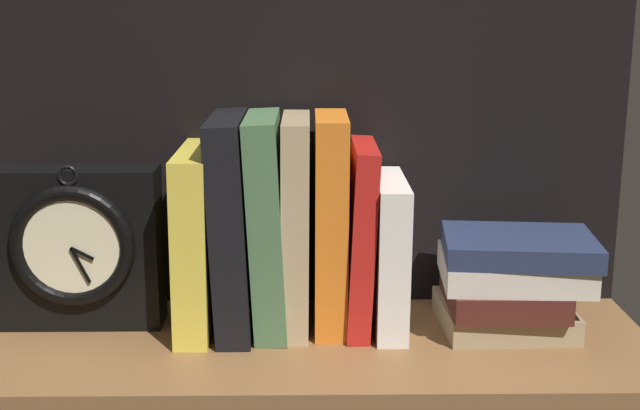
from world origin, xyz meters
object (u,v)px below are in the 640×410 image
at_px(book_red_requiem, 360,236).
at_px(book_tan_shortstories, 299,224).
at_px(book_black_skeptic, 232,224).
at_px(book_yellow_seinlanguage, 197,239).
at_px(book_green_romantic, 267,223).
at_px(book_orange_pandolfini, 331,223).
at_px(book_white_catcher, 389,253).
at_px(book_stack_side, 510,281).
at_px(framed_clock, 78,247).

bearing_deg(book_red_requiem, book_tan_shortstories, 180.00).
bearing_deg(book_black_skeptic, book_yellow_seinlanguage, 180.00).
bearing_deg(book_green_romantic, book_yellow_seinlanguage, 180.00).
distance_m(book_yellow_seinlanguage, book_orange_pandolfini, 0.16).
xyz_separation_m(book_green_romantic, book_red_requiem, (0.11, 0.00, -0.02)).
bearing_deg(book_red_requiem, book_yellow_seinlanguage, 180.00).
height_order(book_tan_shortstories, book_orange_pandolfini, book_orange_pandolfini).
xyz_separation_m(book_white_catcher, book_stack_side, (0.14, -0.02, -0.03)).
bearing_deg(book_white_catcher, book_orange_pandolfini, 180.00).
distance_m(book_green_romantic, book_stack_side, 0.29).
relative_size(book_black_skeptic, framed_clock, 1.25).
distance_m(book_yellow_seinlanguage, book_red_requiem, 0.19).
height_order(book_tan_shortstories, book_stack_side, book_tan_shortstories).
relative_size(book_yellow_seinlanguage, book_black_skeptic, 0.85).
bearing_deg(book_orange_pandolfini, book_tan_shortstories, 180.00).
xyz_separation_m(book_yellow_seinlanguage, book_white_catcher, (0.23, 0.00, -0.02)).
relative_size(book_yellow_seinlanguage, book_orange_pandolfini, 0.84).
relative_size(book_green_romantic, book_tan_shortstories, 1.01).
bearing_deg(book_green_romantic, book_white_catcher, 0.00).
bearing_deg(framed_clock, book_stack_side, -2.10).
xyz_separation_m(framed_clock, book_stack_side, (0.51, -0.02, -0.04)).
bearing_deg(book_yellow_seinlanguage, book_tan_shortstories, 0.00).
bearing_deg(book_red_requiem, book_white_catcher, 0.00).
bearing_deg(book_white_catcher, book_green_romantic, 180.00).
relative_size(book_green_romantic, book_white_catcher, 1.41).
xyz_separation_m(book_yellow_seinlanguage, book_black_skeptic, (0.04, 0.00, 0.02)).
height_order(book_black_skeptic, book_tan_shortstories, book_black_skeptic).
distance_m(book_orange_pandolfini, book_red_requiem, 0.04).
xyz_separation_m(book_green_romantic, book_white_catcher, (0.14, 0.00, -0.04)).
height_order(book_black_skeptic, book_stack_side, book_black_skeptic).
relative_size(book_yellow_seinlanguage, book_red_requiem, 0.97).
distance_m(book_tan_shortstories, book_red_requiem, 0.07).
bearing_deg(framed_clock, book_green_romantic, -0.12).
xyz_separation_m(book_tan_shortstories, book_white_catcher, (0.11, 0.00, -0.04)).
height_order(book_black_skeptic, book_white_catcher, book_black_skeptic).
xyz_separation_m(book_black_skeptic, book_tan_shortstories, (0.08, 0.00, -0.00)).
distance_m(book_yellow_seinlanguage, book_green_romantic, 0.09).
xyz_separation_m(book_yellow_seinlanguage, book_stack_side, (0.37, -0.02, -0.05)).
bearing_deg(book_green_romantic, framed_clock, 179.88).
height_order(book_red_requiem, book_white_catcher, book_red_requiem).
bearing_deg(framed_clock, book_yellow_seinlanguage, -0.19).
relative_size(book_black_skeptic, book_stack_side, 1.38).
height_order(book_green_romantic, book_tan_shortstories, book_green_romantic).
distance_m(book_green_romantic, book_orange_pandolfini, 0.07).
distance_m(book_black_skeptic, book_orange_pandolfini, 0.12).
bearing_deg(book_white_catcher, book_tan_shortstories, 180.00).
bearing_deg(book_white_catcher, framed_clock, 179.93).
bearing_deg(book_yellow_seinlanguage, book_green_romantic, 0.00).
relative_size(book_black_skeptic, book_white_catcher, 1.41).
bearing_deg(book_red_requiem, book_orange_pandolfini, 180.00).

